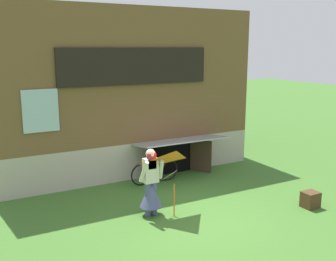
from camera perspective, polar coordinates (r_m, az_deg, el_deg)
name	(u,v)px	position (r m, az deg, el deg)	size (l,w,h in m)	color
ground_plane	(190,216)	(9.45, 3.19, -12.13)	(60.00, 60.00, 0.00)	#3D6B28
log_house	(108,88)	(13.56, -8.69, 6.06)	(8.03, 5.85, 4.98)	#ADA393
person	(151,188)	(9.21, -2.48, -8.26)	(0.61, 0.52, 1.60)	#474C75
kite	(176,169)	(8.69, 1.21, -5.55)	(0.91, 1.04, 1.49)	orange
bicycle_black	(155,172)	(11.44, -1.91, -5.94)	(1.52, 0.09, 0.69)	black
wooden_crate	(310,200)	(10.42, 19.81, -9.34)	(0.39, 0.33, 0.39)	#4C331E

